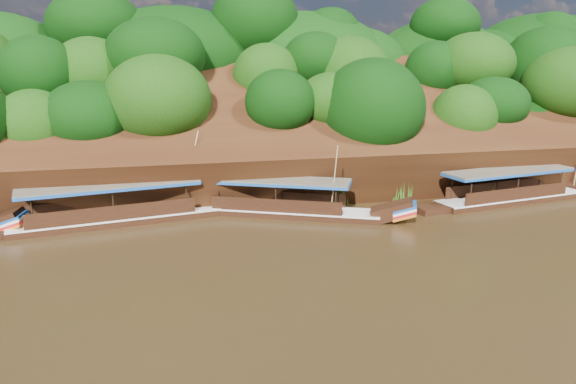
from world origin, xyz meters
The scene contains 6 objects.
ground centered at (0.00, 0.00, 0.00)m, with size 160.00×160.00×0.00m, color black.
riverbank centered at (-0.01, 22.73, 1.89)m, with size 120.00×30.06×19.40m.
boat_0 centered at (14.82, 7.93, 0.55)m, with size 15.05×4.49×5.43m.
boat_1 centered at (-1.93, 7.67, 0.55)m, with size 13.54×7.72×5.38m.
boat_2 centered at (-12.18, 9.08, 0.58)m, with size 16.48×5.13×6.06m.
reeds centered at (-3.28, 9.54, 0.86)m, with size 50.42×2.58×1.87m.
Camera 1 is at (-10.90, -26.62, 10.20)m, focal length 35.00 mm.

